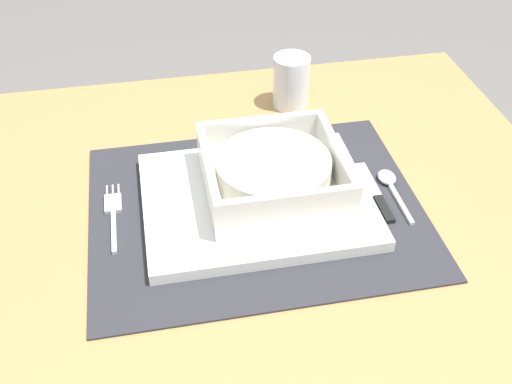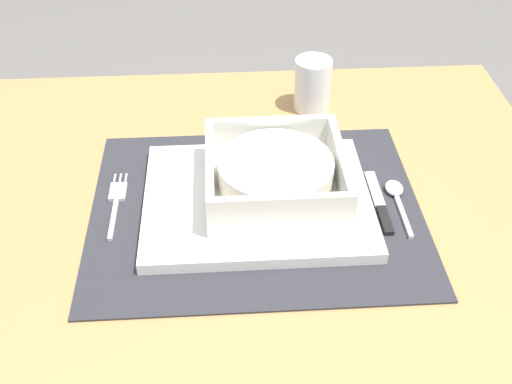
% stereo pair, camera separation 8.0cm
% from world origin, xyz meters
% --- Properties ---
extents(dining_table, '(0.88, 0.73, 0.76)m').
position_xyz_m(dining_table, '(0.00, 0.00, 0.64)').
color(dining_table, '#B2844C').
rests_on(dining_table, ground).
extents(placemat, '(0.43, 0.35, 0.00)m').
position_xyz_m(placemat, '(0.01, -0.01, 0.76)').
color(placemat, '#2D2D33').
rests_on(placemat, dining_table).
extents(serving_plate, '(0.29, 0.24, 0.02)m').
position_xyz_m(serving_plate, '(0.01, 0.00, 0.77)').
color(serving_plate, white).
rests_on(serving_plate, placemat).
extents(porridge_bowl, '(0.18, 0.18, 0.06)m').
position_xyz_m(porridge_bowl, '(0.04, 0.01, 0.80)').
color(porridge_bowl, white).
rests_on(porridge_bowl, serving_plate).
extents(fork, '(0.02, 0.13, 0.00)m').
position_xyz_m(fork, '(-0.17, 0.02, 0.76)').
color(fork, silver).
rests_on(fork, placemat).
extents(spoon, '(0.02, 0.11, 0.01)m').
position_xyz_m(spoon, '(0.20, 0.00, 0.76)').
color(spoon, silver).
rests_on(spoon, placemat).
extents(butter_knife, '(0.01, 0.13, 0.01)m').
position_xyz_m(butter_knife, '(0.17, -0.02, 0.76)').
color(butter_knife, black).
rests_on(butter_knife, placemat).
extents(drinking_glass, '(0.06, 0.06, 0.08)m').
position_xyz_m(drinking_glass, '(0.11, 0.24, 0.79)').
color(drinking_glass, white).
rests_on(drinking_glass, dining_table).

